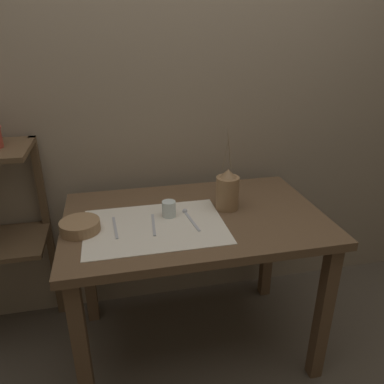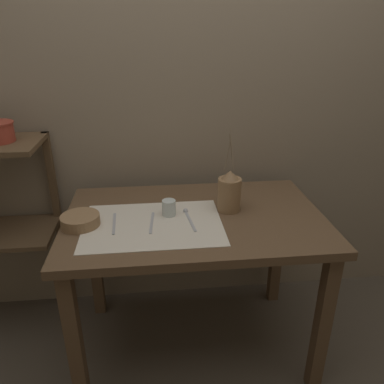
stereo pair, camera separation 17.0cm
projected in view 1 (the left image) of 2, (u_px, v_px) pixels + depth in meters
name	position (u px, v px, depth m)	size (l,w,h in m)	color
ground_plane	(194.00, 342.00, 2.07)	(12.00, 12.00, 0.00)	brown
stone_wall_back	(175.00, 107.00, 2.02)	(7.00, 0.06, 2.40)	gray
wooden_table	(194.00, 236.00, 1.79)	(1.20, 0.77, 0.79)	brown
linen_cloth	(155.00, 226.00, 1.65)	(0.61, 0.44, 0.00)	beige
pitcher_with_flowers	(227.00, 190.00, 1.78)	(0.11, 0.11, 0.40)	olive
wooden_bowl	(80.00, 226.00, 1.60)	(0.17, 0.17, 0.05)	#8E6B47
glass_tumbler_near	(169.00, 209.00, 1.72)	(0.06, 0.06, 0.07)	silver
knife_center	(115.00, 228.00, 1.63)	(0.02, 0.20, 0.00)	#A8A8AD
fork_inner	(153.00, 225.00, 1.65)	(0.03, 0.20, 0.00)	#A8A8AD
spoon_inner	(188.00, 215.00, 1.74)	(0.04, 0.21, 0.02)	#A8A8AD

